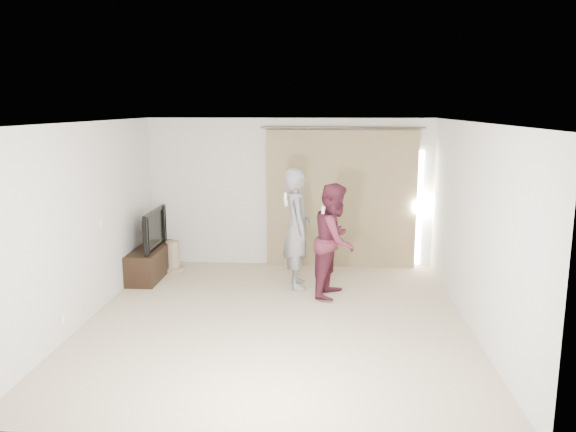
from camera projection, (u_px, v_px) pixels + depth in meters
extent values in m
plane|color=#BBA68C|center=(276.00, 320.00, 7.45)|extent=(5.50, 5.50, 0.00)
cube|color=silver|center=(290.00, 193.00, 9.89)|extent=(5.00, 0.04, 2.60)
cube|color=silver|center=(87.00, 222.00, 7.37)|extent=(0.04, 5.50, 2.60)
cube|color=white|center=(100.00, 223.00, 7.78)|extent=(0.02, 0.08, 0.12)
cube|color=white|center=(62.00, 319.00, 6.68)|extent=(0.02, 0.08, 0.12)
cube|color=white|center=(275.00, 122.00, 6.95)|extent=(5.00, 5.50, 0.01)
cube|color=#97855D|center=(341.00, 199.00, 9.78)|extent=(2.60, 0.10, 2.40)
cylinder|color=brown|center=(342.00, 128.00, 9.54)|extent=(2.80, 0.03, 0.03)
cube|color=white|center=(419.00, 208.00, 9.76)|extent=(0.08, 0.04, 2.00)
cube|color=black|center=(150.00, 263.00, 9.31)|extent=(0.45, 1.29, 0.50)
imported|color=black|center=(148.00, 229.00, 9.20)|extent=(0.16, 1.12, 0.64)
cylinder|color=tan|center=(173.00, 269.00, 9.71)|extent=(0.39, 0.39, 0.07)
cylinder|color=tan|center=(173.00, 254.00, 9.66)|extent=(0.22, 0.22, 0.46)
imported|color=slate|center=(297.00, 228.00, 8.70)|extent=(0.55, 0.74, 1.87)
cube|color=white|center=(285.00, 197.00, 8.51)|extent=(0.04, 0.04, 0.14)
cube|color=white|center=(286.00, 203.00, 8.75)|extent=(0.05, 0.05, 0.09)
imported|color=#531D2D|center=(335.00, 240.00, 8.30)|extent=(0.85, 0.97, 1.70)
cube|color=white|center=(323.00, 211.00, 8.13)|extent=(0.04, 0.04, 0.14)
cube|color=white|center=(323.00, 216.00, 8.36)|extent=(0.05, 0.05, 0.09)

